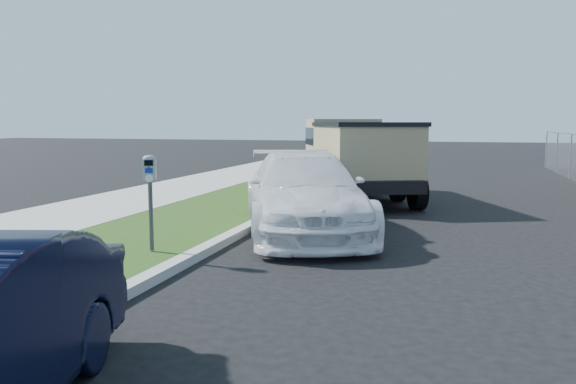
# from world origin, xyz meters

# --- Properties ---
(ground) EXTENTS (120.00, 120.00, 0.00)m
(ground) POSITION_xyz_m (0.00, 0.00, 0.00)
(ground) COLOR black
(ground) RESTS_ON ground
(streetside) EXTENTS (6.12, 50.00, 0.15)m
(streetside) POSITION_xyz_m (-5.57, 2.00, 0.07)
(streetside) COLOR #989890
(streetside) RESTS_ON ground
(parking_meter) EXTENTS (0.25, 0.21, 1.57)m
(parking_meter) POSITION_xyz_m (-3.30, -0.54, 1.29)
(parking_meter) COLOR #3F4247
(parking_meter) RESTS_ON ground
(white_wagon) EXTENTS (4.15, 6.03, 1.62)m
(white_wagon) POSITION_xyz_m (-1.50, 2.53, 0.81)
(white_wagon) COLOR white
(white_wagon) RESTS_ON ground
(dump_truck) EXTENTS (4.34, 6.37, 2.35)m
(dump_truck) POSITION_xyz_m (-1.31, 7.89, 1.32)
(dump_truck) COLOR black
(dump_truck) RESTS_ON ground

